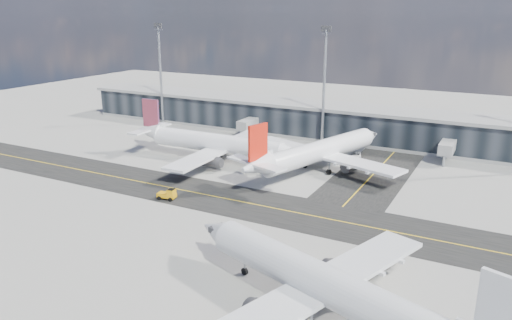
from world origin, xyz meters
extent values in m
plane|color=gray|center=(0.00, 0.00, 0.00)|extent=(300.00, 300.00, 0.00)
cube|color=black|center=(0.00, 4.00, 0.01)|extent=(180.00, 14.00, 0.02)
cube|color=black|center=(18.00, 35.00, 0.01)|extent=(14.00, 50.00, 0.02)
cube|color=yellow|center=(0.00, 4.00, 0.03)|extent=(180.00, 0.25, 0.01)
cube|color=yellow|center=(18.00, 35.00, 0.03)|extent=(0.25, 50.00, 0.01)
cube|color=black|center=(0.00, 55.00, 4.00)|extent=(150.00, 12.00, 8.00)
cube|color=gray|center=(0.00, 55.00, 8.40)|extent=(152.00, 13.00, 0.80)
cube|color=gray|center=(0.00, 55.00, 0.40)|extent=(150.00, 12.20, 0.80)
cube|color=gray|center=(-20.00, 47.00, 3.50)|extent=(3.00, 10.00, 2.40)
cylinder|color=gray|center=(-20.00, 42.00, 1.20)|extent=(0.60, 0.60, 2.40)
cube|color=gray|center=(30.00, 47.00, 3.50)|extent=(3.00, 10.00, 2.40)
cylinder|color=gray|center=(30.00, 42.00, 1.20)|extent=(0.60, 0.60, 2.40)
cylinder|color=gray|center=(-50.00, 48.00, 14.00)|extent=(0.70, 0.70, 28.00)
cube|color=#2D2D30|center=(-50.00, 48.00, 28.20)|extent=(2.50, 0.50, 1.40)
cylinder|color=gray|center=(0.00, 48.00, 14.00)|extent=(0.70, 0.70, 28.00)
cube|color=#2D2D30|center=(0.00, 48.00, 28.20)|extent=(2.50, 0.50, 1.40)
cylinder|color=white|center=(-15.37, 22.76, 4.23)|extent=(31.74, 4.41, 4.23)
cone|color=white|center=(2.60, 22.86, 4.23)|extent=(5.31, 4.26, 4.23)
cone|color=white|center=(-33.88, 22.65, 4.86)|extent=(6.37, 4.27, 4.23)
cube|color=white|center=(-14.32, 22.77, 3.17)|extent=(5.49, 35.98, 0.53)
cylinder|color=#2D2D30|center=(-13.29, 29.12, 2.01)|extent=(4.45, 2.46, 2.43)
cylinder|color=#2D2D30|center=(-13.22, 16.43, 2.01)|extent=(4.45, 2.46, 2.43)
cube|color=silver|center=(-13.29, 29.12, 2.85)|extent=(2.12, 0.43, 0.85)
cube|color=silver|center=(-13.22, 16.43, 2.85)|extent=(2.12, 0.43, 0.85)
cube|color=#692E4C|center=(-33.35, 22.66, 9.30)|extent=(4.44, 0.50, 6.56)
cube|color=white|center=(-33.88, 22.65, 5.50)|extent=(3.03, 12.70, 0.37)
cube|color=#2D2D30|center=(2.07, 22.86, 4.65)|extent=(2.13, 2.34, 0.74)
cylinder|color=gray|center=(-2.69, 22.83, 1.27)|extent=(0.26, 0.26, 2.11)
cylinder|color=black|center=(-2.69, 22.83, 0.48)|extent=(0.95, 0.38, 0.95)
cylinder|color=black|center=(-16.45, 25.93, 0.58)|extent=(1.17, 0.54, 1.16)
cylinder|color=black|center=(-16.41, 19.58, 0.58)|extent=(1.17, 0.54, 1.16)
cylinder|color=white|center=(7.21, 27.51, 4.30)|extent=(14.20, 32.00, 4.30)
cone|color=white|center=(12.94, 44.88, 4.30)|extent=(5.77, 6.46, 4.30)
cone|color=white|center=(1.31, 9.63, 4.95)|extent=(6.11, 7.48, 4.30)
cube|color=white|center=(7.55, 28.53, 3.23)|extent=(36.42, 16.57, 0.54)
cylinder|color=#2D2D30|center=(1.75, 31.58, 2.04)|extent=(3.77, 5.07, 2.47)
cylinder|color=#2D2D30|center=(14.01, 27.53, 2.04)|extent=(3.77, 5.07, 2.47)
cube|color=silver|center=(1.75, 31.58, 2.90)|extent=(1.08, 2.18, 0.86)
cube|color=silver|center=(14.01, 27.53, 2.90)|extent=(1.08, 2.18, 0.86)
cube|color=red|center=(1.48, 10.14, 9.47)|extent=(1.88, 4.44, 6.67)
cube|color=white|center=(1.31, 9.63, 5.59)|extent=(13.20, 6.90, 0.38)
cube|color=#2D2D30|center=(12.77, 44.37, 4.73)|extent=(2.92, 2.78, 0.75)
cylinder|color=gray|center=(11.25, 39.77, 1.29)|extent=(0.33, 0.33, 2.15)
cylinder|color=black|center=(11.25, 39.77, 0.48)|extent=(0.66, 1.04, 0.97)
cylinder|color=black|center=(3.81, 27.50, 0.59)|extent=(0.88, 1.29, 1.18)
cylinder|color=black|center=(9.94, 25.48, 0.59)|extent=(0.88, 1.29, 1.18)
cylinder|color=silver|center=(26.29, -22.04, 4.28)|extent=(31.75, 14.52, 4.28)
cone|color=silver|center=(9.09, -16.10, 4.28)|extent=(6.46, 5.79, 4.28)
cube|color=silver|center=(25.28, -21.69, 3.21)|extent=(16.93, 36.15, 0.54)
cylinder|color=#2D2D30|center=(22.17, -27.41, 2.03)|extent=(5.05, 3.79, 2.46)
cylinder|color=#2D2D30|center=(26.36, -15.27, 2.03)|extent=(5.05, 3.79, 2.46)
cube|color=silver|center=(22.17, -27.41, 2.89)|extent=(2.16, 1.10, 0.86)
cube|color=silver|center=(26.36, -15.27, 2.89)|extent=(2.16, 1.10, 0.86)
cube|color=silver|center=(43.49, -27.98, 9.42)|extent=(4.41, 1.92, 6.64)
cube|color=#2D2D30|center=(9.59, -16.28, 4.71)|extent=(2.79, 2.92, 0.75)
cylinder|color=gray|center=(14.15, -17.85, 1.28)|extent=(0.33, 0.33, 2.14)
cylinder|color=black|center=(14.15, -17.85, 0.48)|extent=(1.03, 0.67, 0.96)
cylinder|color=black|center=(28.35, -19.35, 0.59)|extent=(1.29, 0.89, 1.18)
cube|color=orange|center=(-10.97, -1.24, 0.83)|extent=(3.51, 2.03, 0.77)
cube|color=orange|center=(-9.99, -1.09, 1.54)|extent=(1.42, 1.60, 0.99)
cube|color=black|center=(-9.99, -1.09, 1.93)|extent=(1.30, 1.53, 0.28)
cylinder|color=black|center=(-9.99, -0.37, 0.39)|extent=(0.80, 0.39, 0.77)
cylinder|color=black|center=(-9.77, -1.78, 0.39)|extent=(0.80, 0.39, 0.77)
cylinder|color=black|center=(-12.17, -0.71, 0.39)|extent=(0.80, 0.39, 0.77)
cylinder|color=black|center=(-11.94, -2.12, 0.39)|extent=(0.80, 0.39, 0.77)
imported|color=white|center=(11.40, 39.70, 0.65)|extent=(3.33, 5.06, 1.29)
camera|label=1|loc=(41.90, -67.55, 32.67)|focal=35.00mm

